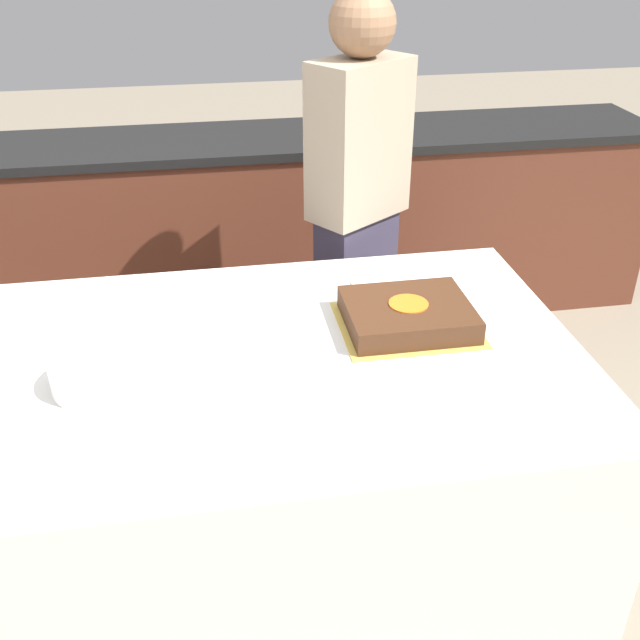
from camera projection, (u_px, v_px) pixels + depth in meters
The scene contains 7 objects.
ground_plane at pixel (236, 558), 2.46m from camera, with size 14.00×14.00×0.00m, color gray.
back_counter at pixel (205, 232), 3.65m from camera, with size 4.40×0.58×0.92m.
dining_table at pixel (229, 467), 2.27m from camera, with size 2.05×1.17×0.78m.
cake at pixel (408, 315), 2.22m from camera, with size 0.41×0.35×0.08m.
plate_stack at pixel (94, 375), 1.94m from camera, with size 0.22×0.22×0.07m.
side_plate_near_cake at pixel (375, 280), 2.49m from camera, with size 0.17×0.17×0.00m.
person_cutting_cake at pixel (357, 210), 2.80m from camera, with size 0.41×0.37×1.64m.
Camera 1 is at (-0.02, -1.76, 1.91)m, focal length 42.00 mm.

